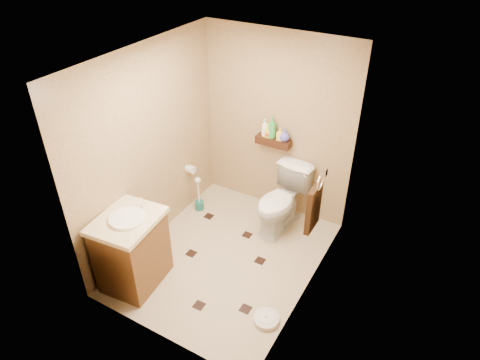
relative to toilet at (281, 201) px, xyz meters
The scene contains 20 objects.
ground 0.98m from the toilet, 109.83° to the right, with size 2.50×2.50×0.00m, color tan.
wall_back 0.94m from the toilet, 125.67° to the left, with size 2.00×0.04×2.40m, color tan.
wall_front 2.25m from the toilet, 98.20° to the right, with size 2.00×0.04×2.40m, color tan.
wall_left 1.73m from the toilet, 147.38° to the right, with size 0.04×2.50×2.40m, color tan.
wall_right 1.34m from the toilet, 49.93° to the right, with size 0.04×2.50×2.40m, color tan.
ceiling 2.17m from the toilet, 109.83° to the right, with size 2.00×2.50×0.02m, color silver.
wall_shelf 0.76m from the toilet, 131.60° to the left, with size 0.46×0.14×0.10m, color #3B1D10.
floor_accents 1.02m from the toilet, 108.38° to the right, with size 1.29×1.43×0.01m.
toilet is the anchor object (origin of this frame).
vanity 1.91m from the toilet, 121.58° to the right, with size 0.65×0.76×1.00m.
bathroom_scale 1.56m from the toilet, 69.87° to the right, with size 0.34×0.34×0.05m.
toilet_brush 1.16m from the toilet, 169.80° to the right, with size 0.12×0.12×0.52m.
towel_ring 1.00m from the toilet, 43.50° to the right, with size 0.12×0.30×0.76m.
toilet_paper 1.27m from the toilet, behind, with size 0.12×0.11×0.12m.
bottle_a 0.94m from the toilet, 141.42° to the left, with size 0.09×0.09×0.23m, color white.
bottle_b 0.90m from the toilet, 138.27° to the left, with size 0.08×0.08×0.18m, color yellow.
bottle_c 0.88m from the toilet, 137.56° to the left, with size 0.10×0.10×0.13m, color red.
bottle_d 0.92m from the toilet, 133.96° to the left, with size 0.11×0.11×0.28m, color green.
bottle_e 0.84m from the toilet, 122.46° to the left, with size 0.07×0.07×0.16m, color #FDD254.
bottle_f 0.82m from the toilet, 114.03° to the left, with size 0.12×0.12×0.16m, color #5250C9.
Camera 1 is at (1.99, -3.18, 3.59)m, focal length 32.00 mm.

